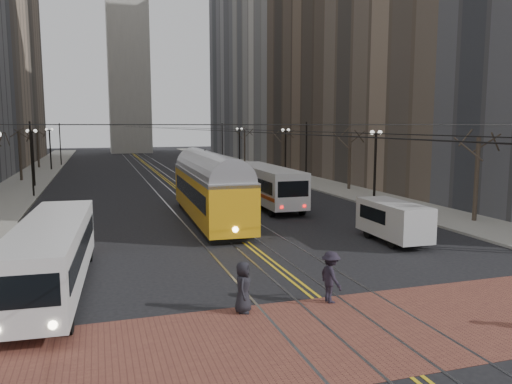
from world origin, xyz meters
TOP-DOWN VIEW (x-y plane):
  - ground at (0.00, 0.00)m, footprint 260.00×260.00m
  - sidewalk_left at (-15.00, 45.00)m, footprint 5.00×140.00m
  - sidewalk_right at (15.00, 45.00)m, footprint 5.00×140.00m
  - crosswalk_band at (0.00, -4.00)m, footprint 25.00×6.00m
  - streetcar_rails at (0.00, 45.00)m, footprint 4.80×130.00m
  - centre_lines at (0.00, 45.00)m, footprint 0.42×130.00m
  - building_right_mid at (25.50, 46.00)m, footprint 16.00×20.00m
  - building_right_midfar at (27.50, 66.00)m, footprint 20.00×20.00m
  - building_right_far at (25.50, 86.00)m, footprint 16.00×20.00m
  - lamp_posts at (-0.00, 28.75)m, footprint 27.60×57.20m
  - street_trees at (0.00, 35.25)m, footprint 31.68×53.28m
  - trolley_wires at (0.00, 34.83)m, footprint 25.96×120.00m
  - transit_bus at (-9.21, 2.65)m, footprint 2.88×10.92m
  - streetcar at (-0.50, 14.91)m, footprint 3.27×14.89m
  - rear_bus at (5.00, 19.54)m, footprint 2.69×11.78m
  - cargo_van at (7.59, 5.85)m, footprint 1.99×4.95m
  - sedan_grey at (4.51, 22.86)m, footprint 2.31×4.45m
  - sedan_silver at (6.47, 41.96)m, footprint 2.03×4.20m
  - pedestrian_a at (-2.95, -1.50)m, footprint 0.85×1.00m
  - pedestrian_d at (0.29, -1.52)m, footprint 0.77×1.24m

SIDE VIEW (x-z plane):
  - ground at x=0.00m, z-range 0.00..0.00m
  - streetcar_rails at x=0.00m, z-range 0.00..0.01m
  - crosswalk_band at x=0.00m, z-range 0.00..0.01m
  - centre_lines at x=0.00m, z-range 0.01..0.01m
  - sidewalk_left at x=-15.00m, z-range 0.00..0.15m
  - sidewalk_right at x=15.00m, z-range 0.00..0.15m
  - sedan_silver at x=6.47m, z-range 0.00..1.33m
  - sedan_grey at x=4.51m, z-range 0.00..1.45m
  - pedestrian_a at x=-2.95m, z-range 0.01..1.75m
  - pedestrian_d at x=0.29m, z-range 0.01..1.86m
  - cargo_van at x=7.59m, z-range 0.00..2.17m
  - transit_bus at x=-9.21m, z-range 0.00..2.70m
  - rear_bus at x=5.00m, z-range 0.00..3.07m
  - streetcar at x=-0.50m, z-range 0.00..3.49m
  - street_trees at x=0.00m, z-range 0.00..5.60m
  - lamp_posts at x=0.00m, z-range 0.00..5.60m
  - trolley_wires at x=0.00m, z-range 0.47..7.07m
  - building_right_mid at x=25.50m, z-range 0.00..34.00m
  - building_right_far at x=25.50m, z-range 0.00..40.00m
  - building_right_midfar at x=27.50m, z-range 0.00..52.00m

